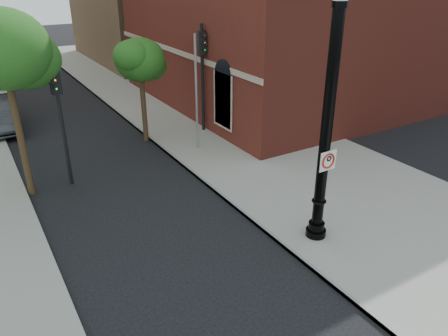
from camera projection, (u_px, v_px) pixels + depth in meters
ground at (238, 283)px, 11.66m from camera, size 120.00×120.00×0.00m
sidewalk_right at (231, 130)px, 22.20m from camera, size 8.00×60.00×0.12m
curb_edge at (159, 145)px, 20.34m from camera, size 0.10×60.00×0.14m
lamppost at (326, 136)px, 12.11m from camera, size 0.62×0.62×7.32m
no_parking_sign at (328, 161)px, 12.25m from camera, size 0.59×0.07×0.59m
traffic_signal_left at (58, 102)px, 15.56m from camera, size 0.39×0.43×4.85m
traffic_signal_right at (202, 61)px, 20.67m from camera, size 0.39×0.46×5.27m
utility_pole at (196, 95)px, 18.89m from camera, size 0.10×0.10×5.16m
street_tree_a at (4, 51)px, 14.04m from camera, size 3.64×3.29×6.57m
street_tree_b at (4, 59)px, 21.69m from camera, size 2.43×2.20×4.38m
street_tree_c at (140, 61)px, 19.50m from camera, size 2.68×2.42×4.82m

